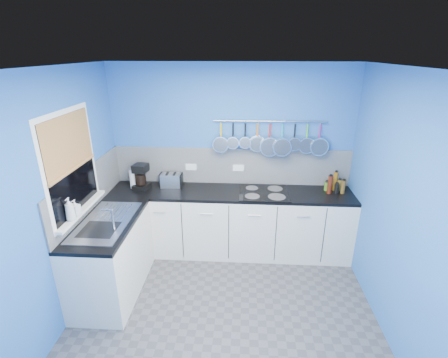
# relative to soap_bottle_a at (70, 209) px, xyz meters

# --- Properties ---
(floor) EXTENTS (3.20, 3.00, 0.02)m
(floor) POSITION_rel_soap_bottle_a_xyz_m (1.53, -0.05, -1.18)
(floor) COLOR #47474C
(floor) RESTS_ON ground
(ceiling) EXTENTS (3.20, 3.00, 0.02)m
(ceiling) POSITION_rel_soap_bottle_a_xyz_m (1.53, -0.05, 1.34)
(ceiling) COLOR white
(ceiling) RESTS_ON ground
(wall_back) EXTENTS (3.20, 0.02, 2.50)m
(wall_back) POSITION_rel_soap_bottle_a_xyz_m (1.53, 1.46, 0.08)
(wall_back) COLOR #2A62B6
(wall_back) RESTS_ON ground
(wall_front) EXTENTS (3.20, 0.02, 2.50)m
(wall_front) POSITION_rel_soap_bottle_a_xyz_m (1.53, -1.56, 0.08)
(wall_front) COLOR #2A62B6
(wall_front) RESTS_ON ground
(wall_left) EXTENTS (0.02, 3.00, 2.50)m
(wall_left) POSITION_rel_soap_bottle_a_xyz_m (-0.08, -0.05, 0.08)
(wall_left) COLOR #2A62B6
(wall_left) RESTS_ON ground
(wall_right) EXTENTS (0.02, 3.00, 2.50)m
(wall_right) POSITION_rel_soap_bottle_a_xyz_m (3.14, -0.05, 0.08)
(wall_right) COLOR #2A62B6
(wall_right) RESTS_ON ground
(backsplash_back) EXTENTS (3.20, 0.02, 0.50)m
(backsplash_back) POSITION_rel_soap_bottle_a_xyz_m (1.53, 1.44, -0.02)
(backsplash_back) COLOR #A4A5A8
(backsplash_back) RESTS_ON wall_back
(backsplash_left) EXTENTS (0.02, 1.80, 0.50)m
(backsplash_left) POSITION_rel_soap_bottle_a_xyz_m (-0.06, 0.55, -0.02)
(backsplash_left) COLOR #A4A5A8
(backsplash_left) RESTS_ON wall_left
(cabinet_run_back) EXTENTS (3.20, 0.60, 0.86)m
(cabinet_run_back) POSITION_rel_soap_bottle_a_xyz_m (1.53, 1.15, -0.74)
(cabinet_run_back) COLOR silver
(cabinet_run_back) RESTS_ON ground
(worktop_back) EXTENTS (3.20, 0.60, 0.04)m
(worktop_back) POSITION_rel_soap_bottle_a_xyz_m (1.53, 1.15, -0.29)
(worktop_back) COLOR black
(worktop_back) RESTS_ON cabinet_run_back
(cabinet_run_left) EXTENTS (0.60, 1.20, 0.86)m
(cabinet_run_left) POSITION_rel_soap_bottle_a_xyz_m (0.23, 0.25, -0.74)
(cabinet_run_left) COLOR silver
(cabinet_run_left) RESTS_ON ground
(worktop_left) EXTENTS (0.60, 1.20, 0.04)m
(worktop_left) POSITION_rel_soap_bottle_a_xyz_m (0.23, 0.25, -0.29)
(worktop_left) COLOR black
(worktop_left) RESTS_ON cabinet_run_left
(window_frame) EXTENTS (0.01, 1.00, 1.10)m
(window_frame) POSITION_rel_soap_bottle_a_xyz_m (-0.05, 0.25, 0.38)
(window_frame) COLOR white
(window_frame) RESTS_ON wall_left
(window_glass) EXTENTS (0.01, 0.90, 1.00)m
(window_glass) POSITION_rel_soap_bottle_a_xyz_m (-0.04, 0.25, 0.38)
(window_glass) COLOR black
(window_glass) RESTS_ON wall_left
(bamboo_blind) EXTENTS (0.01, 0.90, 0.55)m
(bamboo_blind) POSITION_rel_soap_bottle_a_xyz_m (-0.03, 0.25, 0.61)
(bamboo_blind) COLOR #B87838
(bamboo_blind) RESTS_ON wall_left
(window_sill) EXTENTS (0.10, 0.98, 0.03)m
(window_sill) POSITION_rel_soap_bottle_a_xyz_m (-0.02, 0.25, -0.13)
(window_sill) COLOR white
(window_sill) RESTS_ON wall_left
(sink_unit) EXTENTS (0.50, 0.95, 0.01)m
(sink_unit) POSITION_rel_soap_bottle_a_xyz_m (0.23, 0.25, -0.27)
(sink_unit) COLOR silver
(sink_unit) RESTS_ON worktop_left
(mixer_tap) EXTENTS (0.12, 0.08, 0.26)m
(mixer_tap) POSITION_rel_soap_bottle_a_xyz_m (0.39, 0.07, -0.14)
(mixer_tap) COLOR silver
(mixer_tap) RESTS_ON worktop_left
(socket_left) EXTENTS (0.15, 0.01, 0.09)m
(socket_left) POSITION_rel_soap_bottle_a_xyz_m (0.98, 1.43, -0.04)
(socket_left) COLOR white
(socket_left) RESTS_ON backsplash_back
(socket_right) EXTENTS (0.15, 0.01, 0.09)m
(socket_right) POSITION_rel_soap_bottle_a_xyz_m (1.63, 1.43, -0.04)
(socket_right) COLOR white
(socket_right) RESTS_ON backsplash_back
(pot_rail) EXTENTS (1.45, 0.02, 0.02)m
(pot_rail) POSITION_rel_soap_bottle_a_xyz_m (2.03, 1.40, 0.61)
(pot_rail) COLOR silver
(pot_rail) RESTS_ON wall_back
(soap_bottle_a) EXTENTS (0.09, 0.09, 0.24)m
(soap_bottle_a) POSITION_rel_soap_bottle_a_xyz_m (0.00, 0.00, 0.00)
(soap_bottle_a) COLOR white
(soap_bottle_a) RESTS_ON window_sill
(soap_bottle_b) EXTENTS (0.09, 0.09, 0.17)m
(soap_bottle_b) POSITION_rel_soap_bottle_a_xyz_m (0.00, 0.10, -0.03)
(soap_bottle_b) COLOR white
(soap_bottle_b) RESTS_ON window_sill
(paper_towel) EXTENTS (0.13, 0.13, 0.24)m
(paper_towel) POSITION_rel_soap_bottle_a_xyz_m (0.24, 1.19, -0.15)
(paper_towel) COLOR white
(paper_towel) RESTS_ON worktop_back
(coffee_maker) EXTENTS (0.22, 0.24, 0.33)m
(coffee_maker) POSITION_rel_soap_bottle_a_xyz_m (0.35, 1.17, -0.10)
(coffee_maker) COLOR black
(coffee_maker) RESTS_ON worktop_back
(toaster) EXTENTS (0.29, 0.18, 0.18)m
(toaster) POSITION_rel_soap_bottle_a_xyz_m (0.73, 1.27, -0.18)
(toaster) COLOR silver
(toaster) RESTS_ON worktop_back
(canister) EXTENTS (0.08, 0.08, 0.12)m
(canister) POSITION_rel_soap_bottle_a_xyz_m (0.77, 1.24, -0.21)
(canister) COLOR silver
(canister) RESTS_ON worktop_back
(hob) EXTENTS (0.64, 0.56, 0.01)m
(hob) POSITION_rel_soap_bottle_a_xyz_m (1.97, 1.12, -0.26)
(hob) COLOR black
(hob) RESTS_ON worktop_back
(pan_0) EXTENTS (0.21, 0.11, 0.40)m
(pan_0) POSITION_rel_soap_bottle_a_xyz_m (1.40, 1.39, 0.41)
(pan_0) COLOR silver
(pan_0) RESTS_ON pot_rail
(pan_1) EXTENTS (0.16, 0.11, 0.35)m
(pan_1) POSITION_rel_soap_bottle_a_xyz_m (1.55, 1.39, 0.43)
(pan_1) COLOR silver
(pan_1) RESTS_ON pot_rail
(pan_2) EXTENTS (0.16, 0.10, 0.35)m
(pan_2) POSITION_rel_soap_bottle_a_xyz_m (1.71, 1.39, 0.44)
(pan_2) COLOR silver
(pan_2) RESTS_ON pot_rail
(pan_3) EXTENTS (0.21, 0.06, 0.40)m
(pan_3) POSITION_rel_soap_bottle_a_xyz_m (1.87, 1.39, 0.41)
(pan_3) COLOR silver
(pan_3) RESTS_ON pot_rail
(pan_4) EXTENTS (0.26, 0.10, 0.45)m
(pan_4) POSITION_rel_soap_bottle_a_xyz_m (2.03, 1.39, 0.39)
(pan_4) COLOR silver
(pan_4) RESTS_ON pot_rail
(pan_5) EXTENTS (0.25, 0.13, 0.44)m
(pan_5) POSITION_rel_soap_bottle_a_xyz_m (2.19, 1.39, 0.39)
(pan_5) COLOR silver
(pan_5) RESTS_ON pot_rail
(pan_6) EXTENTS (0.18, 0.09, 0.37)m
(pan_6) POSITION_rel_soap_bottle_a_xyz_m (2.35, 1.39, 0.42)
(pan_6) COLOR silver
(pan_6) RESTS_ON pot_rail
(pan_7) EXTENTS (0.21, 0.09, 0.40)m
(pan_7) POSITION_rel_soap_bottle_a_xyz_m (2.51, 1.39, 0.41)
(pan_7) COLOR silver
(pan_7) RESTS_ON pot_rail
(pan_8) EXTENTS (0.24, 0.10, 0.43)m
(pan_8) POSITION_rel_soap_bottle_a_xyz_m (2.67, 1.39, 0.40)
(pan_8) COLOR silver
(pan_8) RESTS_ON pot_rail
(condiment_0) EXTENTS (0.06, 0.06, 0.15)m
(condiment_0) POSITION_rel_soap_bottle_a_xyz_m (2.97, 1.28, -0.20)
(condiment_0) COLOR olive
(condiment_0) RESTS_ON worktop_back
(condiment_1) EXTENTS (0.06, 0.06, 0.25)m
(condiment_1) POSITION_rel_soap_bottle_a_xyz_m (2.91, 1.28, -0.14)
(condiment_1) COLOR #8C5914
(condiment_1) RESTS_ON worktop_back
(condiment_2) EXTENTS (0.07, 0.07, 0.11)m
(condiment_2) POSITION_rel_soap_bottle_a_xyz_m (2.80, 1.27, -0.21)
(condiment_2) COLOR #3F721E
(condiment_2) RESTS_ON worktop_back
(condiment_3) EXTENTS (0.05, 0.05, 0.18)m
(condiment_3) POSITION_rel_soap_bottle_a_xyz_m (2.99, 1.18, -0.18)
(condiment_3) COLOR brown
(condiment_3) RESTS_ON worktop_back
(condiment_4) EXTENTS (0.06, 0.06, 0.13)m
(condiment_4) POSITION_rel_soap_bottle_a_xyz_m (2.91, 1.18, -0.21)
(condiment_4) COLOR black
(condiment_4) RESTS_ON worktop_back
(condiment_5) EXTENTS (0.06, 0.06, 0.24)m
(condiment_5) POSITION_rel_soap_bottle_a_xyz_m (2.81, 1.17, -0.15)
(condiment_5) COLOR #4C190C
(condiment_5) RESTS_ON worktop_back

